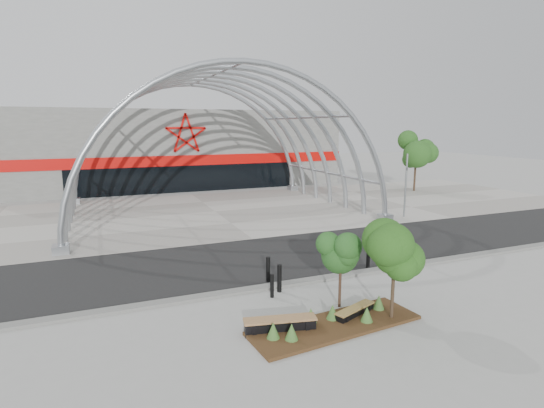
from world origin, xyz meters
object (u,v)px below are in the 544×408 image
(signal_pole, at_px, (406,185))
(bollard_2, at_px, (279,278))
(street_tree_1, at_px, (395,249))
(bench_0, at_px, (280,325))
(bench_1, at_px, (355,312))
(street_tree_0, at_px, (341,246))

(signal_pole, xyz_separation_m, bollard_2, (-13.63, -9.25, -1.81))
(street_tree_1, bearing_deg, bench_0, 170.58)
(street_tree_1, relative_size, bench_1, 1.94)
(signal_pole, xyz_separation_m, street_tree_0, (-12.17, -11.37, -0.06))
(bench_0, relative_size, bollard_2, 2.13)
(bench_1, xyz_separation_m, bollard_2, (-1.49, 3.08, 0.38))
(street_tree_0, distance_m, bench_1, 2.33)
(bench_1, bearing_deg, bollard_2, 115.88)
(bench_0, relative_size, bench_1, 1.32)
(signal_pole, height_order, bench_1, signal_pole)
(street_tree_0, relative_size, bollard_2, 2.87)
(bench_1, bearing_deg, signal_pole, 45.45)
(street_tree_0, relative_size, street_tree_1, 0.92)
(street_tree_0, height_order, street_tree_1, street_tree_1)
(bench_0, bearing_deg, street_tree_0, 19.37)
(bench_0, bearing_deg, bollard_2, 67.16)
(street_tree_1, distance_m, bench_1, 2.63)
(signal_pole, height_order, street_tree_0, signal_pole)
(bench_1, distance_m, bollard_2, 3.44)
(street_tree_1, xyz_separation_m, bench_1, (-1.03, 0.64, -2.33))
(bench_1, bearing_deg, bench_0, -179.85)
(street_tree_0, xyz_separation_m, street_tree_1, (1.06, -1.61, 0.21))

